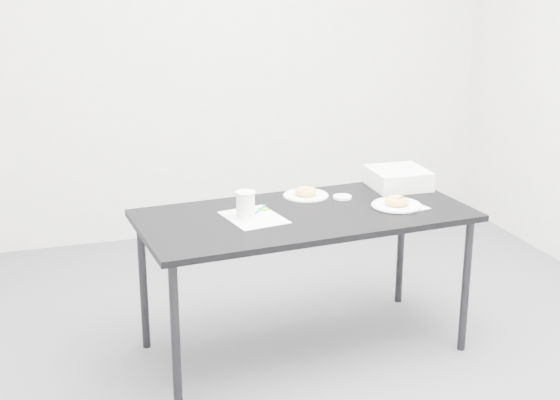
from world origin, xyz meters
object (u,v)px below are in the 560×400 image
object	(u,v)px
donut_near	(397,201)
coffee_cup	(246,205)
scorecard	(254,217)
pen	(260,210)
plate_far	(306,195)
plate_near	(397,205)
table	(305,223)
bakery_box	(398,178)
donut_far	(306,192)

from	to	relation	value
donut_near	coffee_cup	distance (m)	0.73
scorecard	donut_near	bearing A→B (deg)	-14.21
pen	donut_near	distance (m)	0.65
scorecard	plate_far	xyz separation A→B (m)	(0.34, 0.25, 0.00)
scorecard	coffee_cup	size ratio (longest dim) A/B	2.33
plate_near	plate_far	world-z (taller)	plate_near
table	plate_near	xyz separation A→B (m)	(0.45, -0.05, 0.06)
pen	plate_near	distance (m)	0.65
pen	donut_near	world-z (taller)	donut_near
plate_near	coffee_cup	xyz separation A→B (m)	(-0.73, 0.05, 0.06)
coffee_cup	bakery_box	distance (m)	0.92
bakery_box	scorecard	bearing A→B (deg)	-161.66
bakery_box	donut_far	bearing A→B (deg)	-177.28
table	coffee_cup	world-z (taller)	coffee_cup
donut_near	pen	bearing A→B (deg)	168.39
table	bakery_box	bearing A→B (deg)	18.71
donut_far	pen	bearing A→B (deg)	-150.41
plate_far	donut_near	bearing A→B (deg)	-39.44
table	coffee_cup	bearing A→B (deg)	175.12
pen	plate_near	world-z (taller)	pen
plate_far	coffee_cup	xyz separation A→B (m)	(-0.38, -0.24, 0.06)
plate_near	coffee_cup	world-z (taller)	coffee_cup
pen	bakery_box	size ratio (longest dim) A/B	0.49
pen	plate_near	size ratio (longest dim) A/B	0.58
pen	coffee_cup	xyz separation A→B (m)	(-0.09, -0.08, 0.06)
table	donut_far	distance (m)	0.27
pen	plate_near	xyz separation A→B (m)	(0.64, -0.13, -0.00)
donut_near	bakery_box	xyz separation A→B (m)	(0.15, 0.30, 0.02)
plate_far	donut_far	world-z (taller)	donut_far
plate_far	bakery_box	size ratio (longest dim) A/B	0.80
scorecard	plate_near	xyz separation A→B (m)	(0.69, -0.05, 0.01)
plate_far	donut_far	bearing A→B (deg)	180.00
table	pen	distance (m)	0.22
donut_near	plate_far	bearing A→B (deg)	140.56
plate_near	donut_far	bearing A→B (deg)	140.56
pen	donut_near	xyz separation A→B (m)	(0.64, -0.13, 0.02)
table	scorecard	bearing A→B (deg)	175.37
donut_far	table	bearing A→B (deg)	-110.47
pen	donut_near	size ratio (longest dim) A/B	1.23
pen	donut_far	distance (m)	0.33
scorecard	pen	size ratio (longest dim) A/B	2.15
donut_far	bakery_box	world-z (taller)	bakery_box
donut_near	plate_far	size ratio (longest dim) A/B	0.50
donut_far	donut_near	bearing A→B (deg)	-39.44
scorecard	pen	distance (m)	0.10
plate_far	plate_near	bearing A→B (deg)	-39.44
table	plate_far	bearing A→B (deg)	64.97
table	donut_far	world-z (taller)	donut_far
plate_far	bakery_box	xyz separation A→B (m)	(0.51, 0.01, 0.04)
scorecard	plate_near	distance (m)	0.69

